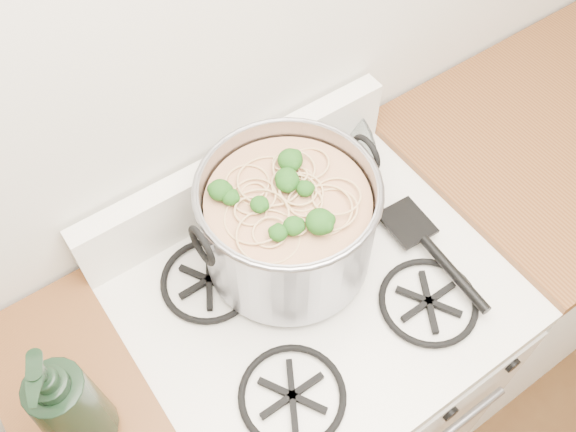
{
  "coord_description": "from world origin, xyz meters",
  "views": [
    {
      "loc": [
        -0.41,
        0.79,
        2.08
      ],
      "look_at": [
        -0.0,
        1.37,
        1.06
      ],
      "focal_mm": 40.0,
      "sensor_mm": 36.0,
      "label": 1
    }
  ],
  "objects_px": {
    "glass_bowl": "(320,154)",
    "bottle": "(64,402)",
    "gas_range": "(312,376)",
    "stock_pot": "(288,223)",
    "spatula": "(408,221)"
  },
  "relations": [
    {
      "from": "bottle",
      "to": "gas_range",
      "type": "bearing_deg",
      "value": 22.37
    },
    {
      "from": "gas_range",
      "to": "glass_bowl",
      "type": "relative_size",
      "value": 9.47
    },
    {
      "from": "spatula",
      "to": "bottle",
      "type": "distance_m",
      "value": 0.77
    },
    {
      "from": "gas_range",
      "to": "stock_pot",
      "type": "distance_m",
      "value": 0.61
    },
    {
      "from": "gas_range",
      "to": "stock_pot",
      "type": "xyz_separation_m",
      "value": [
        -0.0,
        0.11,
        0.6
      ]
    },
    {
      "from": "bottle",
      "to": "stock_pot",
      "type": "bearing_deg",
      "value": 34.45
    },
    {
      "from": "spatula",
      "to": "bottle",
      "type": "xyz_separation_m",
      "value": [
        -0.76,
        -0.01,
        0.14
      ]
    },
    {
      "from": "gas_range",
      "to": "stock_pot",
      "type": "height_order",
      "value": "stock_pot"
    },
    {
      "from": "gas_range",
      "to": "bottle",
      "type": "relative_size",
      "value": 3.0
    },
    {
      "from": "glass_bowl",
      "to": "spatula",
      "type": "bearing_deg",
      "value": -80.22
    },
    {
      "from": "glass_bowl",
      "to": "bottle",
      "type": "distance_m",
      "value": 0.78
    },
    {
      "from": "spatula",
      "to": "bottle",
      "type": "relative_size",
      "value": 1.01
    },
    {
      "from": "glass_bowl",
      "to": "bottle",
      "type": "height_order",
      "value": "bottle"
    },
    {
      "from": "glass_bowl",
      "to": "bottle",
      "type": "bearing_deg",
      "value": -159.37
    },
    {
      "from": "stock_pot",
      "to": "spatula",
      "type": "bearing_deg",
      "value": -18.95
    }
  ]
}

